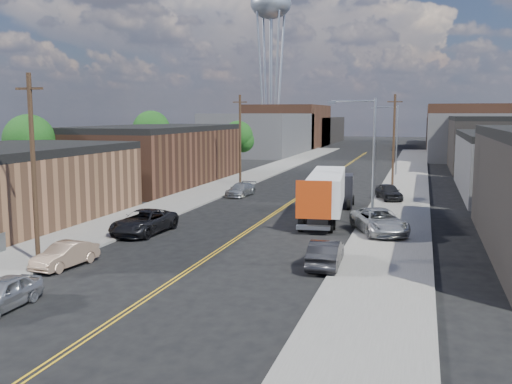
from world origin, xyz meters
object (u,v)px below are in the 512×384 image
Objects in this scene: water_tower at (271,10)px; car_left_d at (241,190)px; car_right_lot_c at (389,192)px; semi_truck at (330,191)px; car_left_a at (2,294)px; car_left_c at (144,222)px; car_right_oncoming at (326,254)px; car_left_b at (65,255)px; car_right_lot_a at (379,221)px.

water_tower is 8.41× the size of car_left_d.
semi_truck is at bearing -132.39° from car_right_lot_c.
car_left_a is 15.11m from car_left_c.
water_tower is 8.35× the size of car_right_oncoming.
semi_truck is 21.33m from car_left_b.
car_right_lot_a is at bearing -105.94° from car_right_oncoming.
car_left_c is at bearing 171.27° from car_right_lot_a.
car_left_d is at bearing 132.30° from semi_truck.
car_left_c is 1.28× the size of car_right_oncoming.
car_left_d is 26.47m from car_right_oncoming.
water_tower is at bearing 98.22° from car_left_a.
car_right_lot_c is at bearing -96.97° from car_right_oncoming.
car_right_lot_c is at bearing 62.00° from semi_truck.
car_right_oncoming is at bearing -73.48° from water_tower.
car_left_d is (-10.10, 8.98, -1.42)m from semi_truck.
car_right_lot_c reaches higher than car_right_oncoming.
car_right_lot_c is at bearing 9.43° from car_left_d.
water_tower reaches higher than semi_truck.
car_left_b is at bearing -126.84° from semi_truck.
semi_truck is 3.59× the size of car_left_b.
water_tower is 9.55× the size of car_left_a.
car_right_oncoming is 1.05× the size of car_right_lot_c.
car_left_c is at bearing -144.80° from semi_truck.
semi_truck is at bearing -72.07° from water_tower.
car_right_lot_c is (1.80, 24.19, 0.14)m from car_right_oncoming.
water_tower is 111.94m from car_left_a.
car_left_b is (-1.40, 6.31, -0.02)m from car_left_a.
car_left_b is 0.89× the size of car_left_d.
car_right_oncoming is (12.20, -23.49, 0.09)m from car_left_d.
car_right_lot_a is (15.08, 12.60, 0.30)m from car_left_b.
car_left_d is at bearing 90.90° from car_left_c.
car_right_lot_a reaches higher than car_left_d.
car_left_c reaches higher than car_left_a.
car_left_b is at bearing 101.65° from car_left_a.
car_left_c is 0.99× the size of car_right_lot_a.
car_left_c is at bearing -85.89° from car_left_d.
car_left_b is 0.93× the size of car_right_lot_c.
water_tower is at bearing 106.82° from car_left_b.
semi_truck is 14.55m from car_left_c.
semi_truck is 10.51m from car_right_lot_c.
car_left_b is (15.60, -100.18, -30.00)m from water_tower.
car_left_a is 33.59m from car_left_d.
car_left_d is 20.47m from car_right_lot_a.
water_tower is at bearing 103.05° from car_left_c.
car_left_c is (-1.40, 15.04, 0.13)m from car_left_a.
car_left_c reaches higher than car_right_oncoming.
car_right_lot_a is 15.37m from car_right_lot_c.
car_right_oncoming is at bearing -114.70° from car_right_lot_c.
water_tower is 105.74m from car_left_b.
car_right_oncoming is (2.10, -14.51, -1.32)m from semi_truck.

